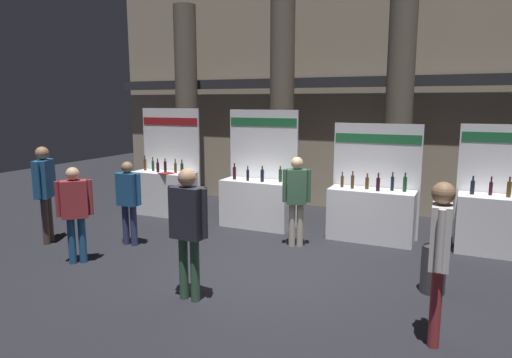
# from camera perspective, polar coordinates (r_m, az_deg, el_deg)

# --- Properties ---
(ground_plane) EXTENTS (26.48, 26.48, 0.00)m
(ground_plane) POSITION_cam_1_polar(r_m,az_deg,el_deg) (7.44, 1.88, -11.34)
(ground_plane) COLOR black
(hall_colonnade) EXTENTS (13.24, 1.43, 5.69)m
(hall_colonnade) POSITION_cam_1_polar(r_m,az_deg,el_deg) (11.28, 11.17, 10.03)
(hall_colonnade) COLOR tan
(hall_colonnade) RESTS_ON ground_plane
(exhibitor_booth_0) EXTENTS (1.59, 0.71, 2.51)m
(exhibitor_booth_0) POSITION_cam_1_polar(r_m,az_deg,el_deg) (11.06, -11.31, -1.14)
(exhibitor_booth_0) COLOR white
(exhibitor_booth_0) RESTS_ON ground_plane
(exhibitor_booth_1) EXTENTS (1.59, 0.66, 2.50)m
(exhibitor_booth_1) POSITION_cam_1_polar(r_m,az_deg,el_deg) (9.77, 0.20, -2.41)
(exhibitor_booth_1) COLOR white
(exhibitor_booth_1) RESTS_ON ground_plane
(exhibitor_booth_2) EXTENTS (1.70, 0.66, 2.25)m
(exhibitor_booth_2) POSITION_cam_1_polar(r_m,az_deg,el_deg) (9.11, 14.29, -3.80)
(exhibitor_booth_2) COLOR white
(exhibitor_booth_2) RESTS_ON ground_plane
(trash_bin) EXTENTS (0.34, 0.34, 0.68)m
(trash_bin) POSITION_cam_1_polar(r_m,az_deg,el_deg) (6.99, 21.34, -10.47)
(trash_bin) COLOR #38383D
(trash_bin) RESTS_ON ground_plane
(visitor_0) EXTENTS (0.49, 0.36, 1.68)m
(visitor_0) POSITION_cam_1_polar(r_m,az_deg,el_deg) (8.39, 5.10, -1.85)
(visitor_0) COLOR #ADA393
(visitor_0) RESTS_ON ground_plane
(visitor_1) EXTENTS (0.61, 0.28, 1.81)m
(visitor_1) POSITION_cam_1_polar(r_m,az_deg,el_deg) (6.12, -8.52, -5.22)
(visitor_1) COLOR #33563D
(visitor_1) RESTS_ON ground_plane
(visitor_2) EXTENTS (0.56, 0.25, 1.59)m
(visitor_2) POSITION_cam_1_polar(r_m,az_deg,el_deg) (8.77, -15.71, -2.07)
(visitor_2) COLOR navy
(visitor_2) RESTS_ON ground_plane
(visitor_3) EXTENTS (0.47, 0.46, 1.62)m
(visitor_3) POSITION_cam_1_polar(r_m,az_deg,el_deg) (8.05, -21.77, -3.20)
(visitor_3) COLOR navy
(visitor_3) RESTS_ON ground_plane
(visitor_4) EXTENTS (0.24, 0.52, 1.84)m
(visitor_4) POSITION_cam_1_polar(r_m,az_deg,el_deg) (5.35, 22.02, -8.21)
(visitor_4) COLOR maroon
(visitor_4) RESTS_ON ground_plane
(visitor_5) EXTENTS (0.43, 0.57, 1.85)m
(visitor_5) POSITION_cam_1_polar(r_m,az_deg,el_deg) (9.41, -24.98, -0.64)
(visitor_5) COLOR #47382D
(visitor_5) RESTS_ON ground_plane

